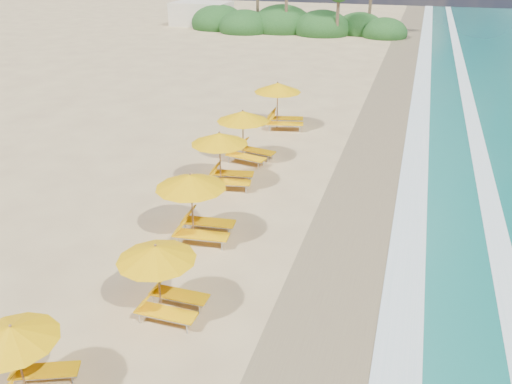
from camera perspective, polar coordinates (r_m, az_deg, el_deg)
The scene contains 11 objects.
ground at distance 19.60m, azimuth 0.00°, elevation -3.17°, with size 160.00×160.00×0.00m, color tan.
wet_sand at distance 18.96m, azimuth 11.67°, elevation -4.79°, with size 4.00×160.00×0.01m, color olive.
surf_foam at distance 18.99m, azimuth 19.80°, elevation -5.76°, with size 4.00×160.00×0.01m.
station_0 at distance 13.15m, azimuth -23.82°, elevation -16.00°, with size 2.62×2.59×2.02m.
station_1 at distance 14.60m, azimuth -10.00°, elevation -8.94°, with size 2.36×2.17×2.20m.
station_2 at distance 18.02m, azimuth -6.42°, elevation -1.12°, with size 2.84×2.68×2.46m.
station_3 at distance 21.98m, azimuth -3.46°, elevation 3.95°, with size 2.89×2.76×2.42m.
station_4 at distance 24.64m, azimuth -1.05°, elevation 6.47°, with size 3.00×2.88×2.48m.
station_5 at distance 29.35m, azimuth 2.75°, elevation 9.73°, with size 3.21×3.08×2.63m.
treeline at distance 64.31m, azimuth 3.67°, elevation 17.83°, with size 25.80×8.80×9.74m.
beach_building at distance 70.37m, azimuth -5.92°, elevation 18.73°, with size 7.00×5.00×2.80m, color beige.
Camera 1 is at (5.08, -16.46, 9.36)m, focal length 36.78 mm.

